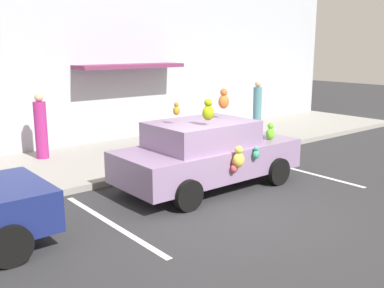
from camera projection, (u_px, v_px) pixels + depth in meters
The scene contains 9 objects.
ground_plane at pixel (233, 212), 8.71m from camera, with size 60.00×60.00×0.00m, color #2D2D30.
sidewalk at pixel (108, 159), 12.48m from camera, with size 24.00×4.00×0.15m, color gray.
storefront_building at pixel (70, 45), 13.45m from camera, with size 24.00×1.25×6.40m.
parking_stripe_front at pixel (301, 171), 11.58m from camera, with size 0.12×3.60×0.01m, color silver.
parking_stripe_rear at pixel (111, 224), 8.15m from camera, with size 0.12×3.60×0.01m, color silver.
plush_covered_car at pixel (207, 153), 10.13m from camera, with size 4.32×2.16×2.23m.
teddy_bear_on_sidewalk at pixel (210, 137), 13.27m from camera, with size 0.42×0.35×0.80m.
pedestrian_near_shopfront at pixel (257, 108), 15.83m from camera, with size 0.31×0.31×1.82m.
pedestrian_walking_past at pixel (41, 128), 12.15m from camera, with size 0.33×0.33×1.78m.
Camera 1 is at (-5.82, -5.87, 3.18)m, focal length 41.79 mm.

